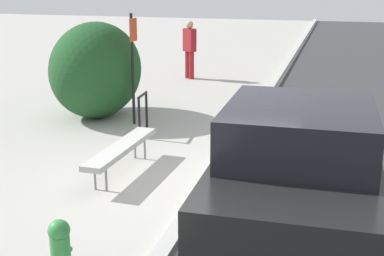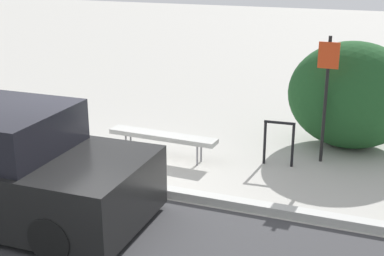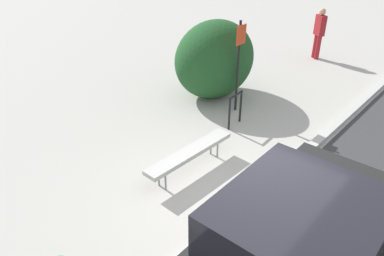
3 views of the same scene
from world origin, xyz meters
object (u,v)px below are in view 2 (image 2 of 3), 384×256
at_px(bike_rack, 279,139).
at_px(parked_car_near, 9,168).
at_px(bench, 163,136).
at_px(sign_post, 326,88).

xyz_separation_m(bike_rack, parked_car_near, (-3.23, -3.24, 0.20)).
height_order(bench, sign_post, sign_post).
relative_size(bench, sign_post, 0.92).
bearing_deg(sign_post, bench, -162.58).
bearing_deg(sign_post, bike_rack, -146.84).
height_order(bench, parked_car_near, parked_car_near).
xyz_separation_m(sign_post, parked_car_near, (-3.93, -3.69, -0.68)).
xyz_separation_m(bench, parked_car_near, (-1.15, -2.82, 0.29)).
height_order(sign_post, parked_car_near, sign_post).
distance_m(bench, parked_car_near, 3.06).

